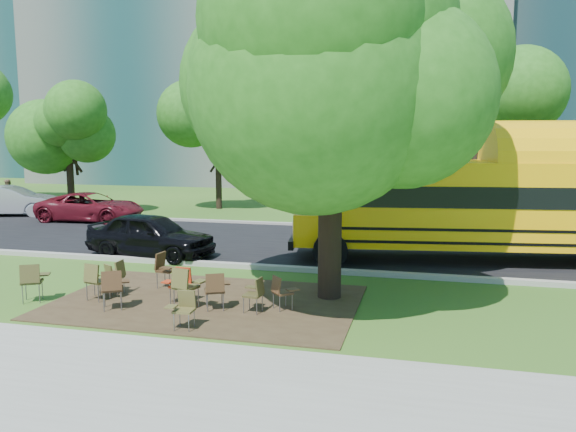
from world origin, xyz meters
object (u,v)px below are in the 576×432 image
(chair_2, at_px, (113,285))
(chair_6, at_px, (255,291))
(main_tree, at_px, (332,65))
(chair_11, at_px, (216,287))
(chair_8, at_px, (116,274))
(chair_4, at_px, (185,284))
(chair_5, at_px, (184,306))
(chair_1, at_px, (97,278))
(school_bus, at_px, (522,205))
(chair_0, at_px, (33,278))
(chair_7, at_px, (281,290))
(bg_car_silver, at_px, (11,201))
(chair_3, at_px, (180,282))
(pedestrian_b, at_px, (8,194))
(bg_car_red, at_px, (91,207))
(chair_10, at_px, (164,267))
(chair_9, at_px, (104,277))
(black_car, at_px, (151,235))

(chair_2, relative_size, chair_6, 1.17)
(main_tree, height_order, chair_11, main_tree)
(chair_8, bearing_deg, chair_2, -154.56)
(chair_4, bearing_deg, chair_8, 176.88)
(chair_5, bearing_deg, chair_1, -28.00)
(school_bus, height_order, chair_0, school_bus)
(chair_6, relative_size, chair_7, 1.00)
(chair_1, distance_m, bg_car_silver, 17.11)
(chair_2, bearing_deg, chair_7, -15.61)
(chair_1, bearing_deg, chair_6, 13.10)
(chair_3, height_order, chair_7, chair_3)
(chair_0, xyz_separation_m, pedestrian_b, (-13.13, 14.68, 0.22))
(main_tree, bearing_deg, bg_car_red, 142.99)
(chair_5, distance_m, chair_10, 3.25)
(chair_0, xyz_separation_m, chair_4, (3.71, 0.31, 0.03))
(chair_0, bearing_deg, chair_9, 5.24)
(chair_8, relative_size, bg_car_red, 0.18)
(school_bus, bearing_deg, chair_2, -150.25)
(school_bus, height_order, chair_1, school_bus)
(chair_0, height_order, chair_5, chair_0)
(chair_3, xyz_separation_m, bg_car_red, (-9.46, 10.91, 0.14))
(black_car, height_order, pedestrian_b, pedestrian_b)
(bg_car_silver, bearing_deg, pedestrian_b, 23.45)
(chair_9, distance_m, pedestrian_b, 20.01)
(chair_5, height_order, black_car, black_car)
(chair_1, bearing_deg, bg_car_red, 135.98)
(chair_4, relative_size, chair_11, 1.10)
(chair_0, relative_size, chair_9, 1.21)
(main_tree, distance_m, chair_7, 5.20)
(chair_2, xyz_separation_m, chair_8, (-0.61, 1.13, -0.04))
(school_bus, bearing_deg, bg_car_red, 158.10)
(chair_7, bearing_deg, chair_3, -131.23)
(main_tree, bearing_deg, chair_6, -131.21)
(school_bus, bearing_deg, chair_1, -154.37)
(chair_0, height_order, chair_4, chair_4)
(main_tree, xyz_separation_m, chair_7, (-0.86, -1.28, -4.97))
(chair_7, height_order, chair_10, chair_10)
(pedestrian_b, bearing_deg, chair_2, 30.37)
(black_car, bearing_deg, chair_6, -126.14)
(black_car, relative_size, pedestrian_b, 2.65)
(school_bus, distance_m, bg_car_silver, 23.17)
(chair_8, distance_m, chair_11, 2.89)
(school_bus, distance_m, chair_11, 10.09)
(bg_car_silver, bearing_deg, school_bus, -121.70)
(pedestrian_b, bearing_deg, school_bus, 57.73)
(chair_9, bearing_deg, chair_4, -161.17)
(chair_11, height_order, pedestrian_b, pedestrian_b)
(chair_8, relative_size, pedestrian_b, 0.54)
(chair_9, height_order, chair_10, chair_10)
(chair_1, bearing_deg, chair_0, -151.97)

